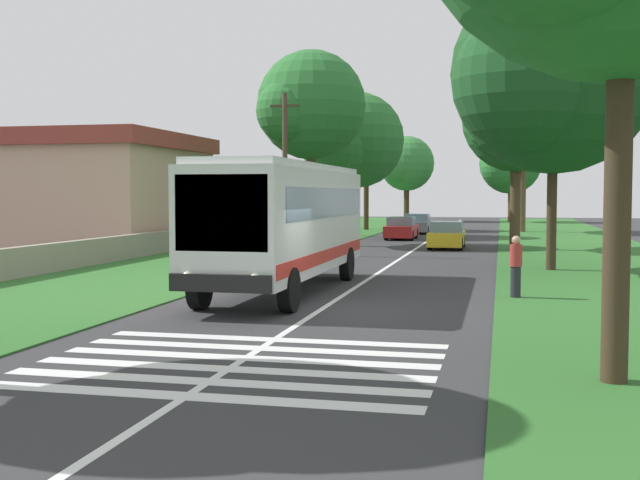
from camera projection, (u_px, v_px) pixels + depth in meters
The scene contains 21 objects.
ground at pixel (320, 310), 19.65m from camera, with size 160.00×160.00×0.00m, color #333335.
grass_verge_left at pixel (217, 257), 36.07m from camera, with size 120.00×8.00×0.04m, color #2D6628.
grass_verge_right at pixel (597, 264), 32.43m from camera, with size 120.00×8.00×0.04m, color #2D6628.
centre_line at pixel (397, 260), 34.25m from camera, with size 110.00×0.16×0.01m, color silver.
coach_bus at pixel (286, 219), 23.23m from camera, with size 11.16×2.62×3.73m.
zebra_crossing at pixel (237, 363), 13.50m from camera, with size 4.95×6.80×0.01m.
trailing_car_0 at pixel (447, 236), 41.81m from camera, with size 4.30×1.78×1.43m.
trailing_car_1 at pixel (401, 229), 50.23m from camera, with size 4.30×1.78×1.43m.
trailing_car_2 at pixel (418, 224), 57.73m from camera, with size 4.30×1.78×1.43m.
roadside_tree_left_0 at pixel (364, 148), 62.62m from camera, with size 6.15×4.99×9.13m.
roadside_tree_left_1 at pixel (406, 165), 82.73m from camera, with size 6.55×5.70×8.83m.
roadside_tree_left_2 at pixel (310, 109), 44.10m from camera, with size 7.22×6.02×10.73m.
roadside_tree_left_3 at pixel (353, 143), 53.29m from camera, with size 8.13×6.53×9.63m.
roadside_tree_right_0 at pixel (514, 122), 40.51m from camera, with size 6.60×5.49×9.42m.
roadside_tree_right_1 at pixel (521, 120), 59.19m from camera, with size 8.64×7.12×12.09m.
roadside_tree_right_3 at pixel (509, 165), 79.89m from camera, with size 7.09×6.15×8.98m.
roadside_tree_right_4 at pixel (548, 77), 29.34m from camera, with size 8.93×7.58×11.14m.
utility_pole at pixel (285, 171), 37.16m from camera, with size 0.24×1.40×7.52m.
roadside_wall at pixel (189, 238), 41.66m from camera, with size 70.00×0.40×1.04m, color gray.
roadside_building at pixel (97, 190), 42.77m from camera, with size 11.43×9.87×6.04m.
pedestrian at pixel (516, 266), 21.78m from camera, with size 0.34×0.34×1.69m.
Camera 1 is at (-19.03, -4.34, 2.88)m, focal length 44.69 mm.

